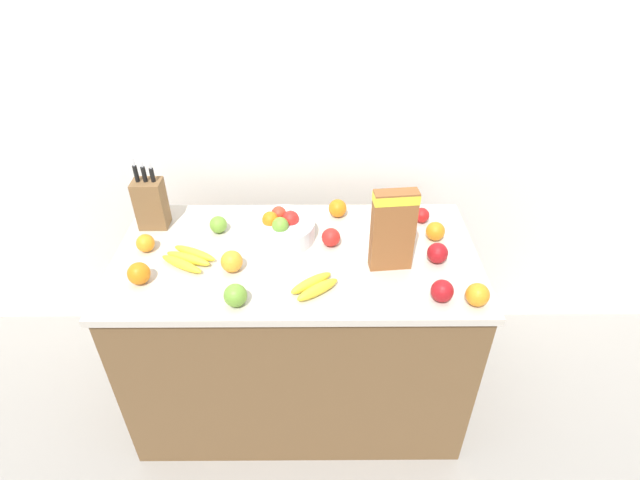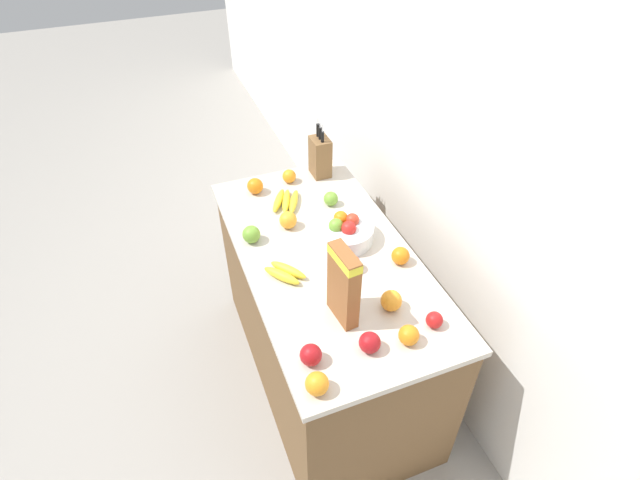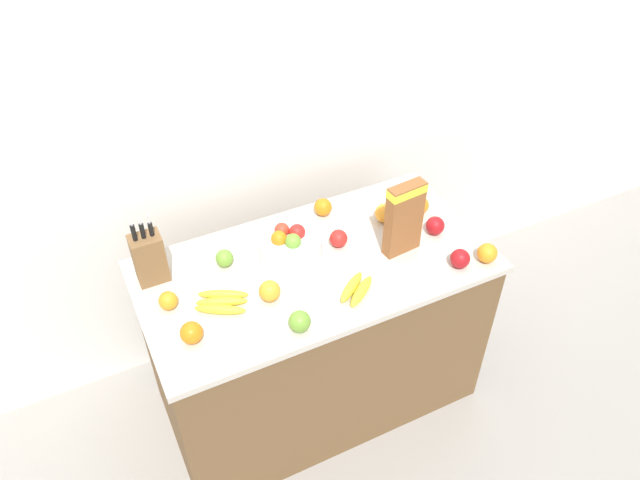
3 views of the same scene
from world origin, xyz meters
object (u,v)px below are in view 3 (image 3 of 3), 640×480
(apple_front, at_px, (435,226))
(orange_by_cereal, at_px, (385,213))
(orange_mid_right, at_px, (270,291))
(orange_mid_left, at_px, (487,253))
(cereal_box, at_px, (404,216))
(banana_bunch_right, at_px, (356,289))
(apple_rightmost, at_px, (224,258))
(banana_bunch_left, at_px, (222,302))
(apple_by_knife_block, at_px, (398,193))
(orange_front_left, at_px, (420,205))
(apple_middle, at_px, (460,259))
(orange_front_center, at_px, (168,301))
(fruit_bowl, at_px, (290,243))
(apple_near_bananas, at_px, (300,321))
(knife_block, at_px, (149,258))
(orange_front_right, at_px, (191,333))
(apple_leftmost, at_px, (339,238))
(orange_near_bowl, at_px, (323,207))

(apple_front, relative_size, orange_by_cereal, 0.95)
(orange_mid_right, xyz_separation_m, orange_mid_left, (0.89, -0.19, -0.00))
(cereal_box, xyz_separation_m, orange_mid_left, (0.28, -0.21, -0.14))
(banana_bunch_right, xyz_separation_m, apple_rightmost, (-0.41, 0.38, 0.02))
(banana_bunch_left, bearing_deg, apple_rightmost, 67.49)
(banana_bunch_left, bearing_deg, apple_by_knife_block, 16.36)
(orange_front_left, relative_size, orange_mid_left, 0.95)
(apple_middle, bearing_deg, orange_front_center, 165.25)
(apple_by_knife_block, bearing_deg, banana_bunch_left, -163.64)
(fruit_bowl, distance_m, apple_near_bananas, 0.43)
(knife_block, xyz_separation_m, orange_front_right, (0.04, -0.38, -0.07))
(orange_front_left, distance_m, orange_by_cereal, 0.18)
(cereal_box, height_order, apple_middle, cereal_box)
(orange_mid_left, distance_m, orange_front_right, 1.23)
(cereal_box, distance_m, apple_leftmost, 0.30)
(orange_front_left, bearing_deg, cereal_box, -139.60)
(banana_bunch_right, height_order, orange_mid_left, orange_mid_left)
(knife_block, bearing_deg, fruit_bowl, -9.95)
(banana_bunch_left, bearing_deg, orange_front_left, 8.65)
(apple_middle, height_order, orange_front_right, orange_front_right)
(cereal_box, bearing_deg, apple_middle, -55.65)
(cereal_box, bearing_deg, apple_rightmost, 155.70)
(apple_middle, bearing_deg, orange_by_cereal, 108.11)
(orange_by_cereal, distance_m, orange_near_bowl, 0.28)
(apple_rightmost, bearing_deg, knife_block, 169.52)
(knife_block, distance_m, cereal_box, 1.03)
(orange_front_right, bearing_deg, banana_bunch_right, -4.47)
(apple_by_knife_block, distance_m, apple_front, 0.28)
(cereal_box, height_order, apple_near_bananas, cereal_box)
(apple_rightmost, distance_m, apple_near_bananas, 0.47)
(knife_block, height_order, orange_front_center, knife_block)
(apple_leftmost, distance_m, orange_front_right, 0.75)
(fruit_bowl, distance_m, orange_by_cereal, 0.46)
(apple_by_knife_block, distance_m, orange_front_center, 1.17)
(knife_block, xyz_separation_m, banana_bunch_left, (0.20, -0.26, -0.09))
(apple_leftmost, relative_size, orange_mid_right, 0.91)
(apple_rightmost, relative_size, orange_by_cereal, 0.85)
(banana_bunch_left, height_order, orange_mid_right, orange_mid_right)
(cereal_box, xyz_separation_m, orange_by_cereal, (0.03, 0.20, -0.14))
(banana_bunch_left, distance_m, orange_mid_left, 1.09)
(apple_by_knife_block, height_order, orange_front_right, orange_front_right)
(apple_rightmost, bearing_deg, orange_front_center, -154.32)
(fruit_bowl, xyz_separation_m, apple_by_knife_block, (0.60, 0.12, -0.02))
(cereal_box, bearing_deg, knife_block, 158.01)
(apple_middle, height_order, apple_near_bananas, apple_near_bananas)
(apple_near_bananas, bearing_deg, apple_by_knife_block, 35.12)
(apple_near_bananas, bearing_deg, apple_leftmost, 45.80)
(fruit_bowl, height_order, orange_front_right, fruit_bowl)
(apple_near_bananas, relative_size, orange_front_left, 1.05)
(apple_leftmost, xyz_separation_m, orange_by_cereal, (0.26, 0.06, 0.00))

